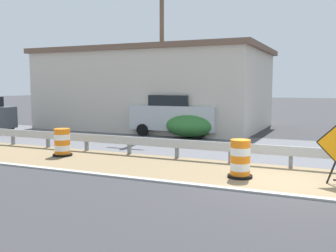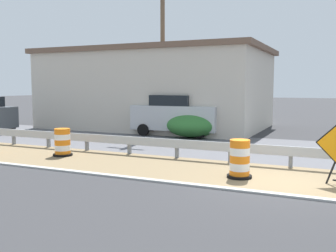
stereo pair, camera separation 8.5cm
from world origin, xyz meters
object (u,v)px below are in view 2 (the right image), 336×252
object	(u,v)px
car_trailing_near_lane	(177,115)
traffic_barrel_close	(63,143)
utility_pole_near	(163,46)
traffic_barrel_nearest	(240,161)

from	to	relation	value
car_trailing_near_lane	traffic_barrel_close	bearing A→B (deg)	-102.31
car_trailing_near_lane	utility_pole_near	distance (m)	3.89
traffic_barrel_nearest	car_trailing_near_lane	xyz separation A→B (m)	(8.24, 5.52, 0.59)
traffic_barrel_close	utility_pole_near	distance (m)	8.95
traffic_barrel_close	car_trailing_near_lane	distance (m)	7.71
traffic_barrel_close	utility_pole_near	xyz separation A→B (m)	(7.78, -0.59, 4.38)
car_trailing_near_lane	utility_pole_near	size ratio (longest dim) A/B	0.51
traffic_barrel_nearest	utility_pole_near	size ratio (longest dim) A/B	0.12
traffic_barrel_nearest	utility_pole_near	xyz separation A→B (m)	(8.50, 6.47, 4.35)
traffic_barrel_nearest	traffic_barrel_close	xyz separation A→B (m)	(0.72, 7.06, -0.03)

